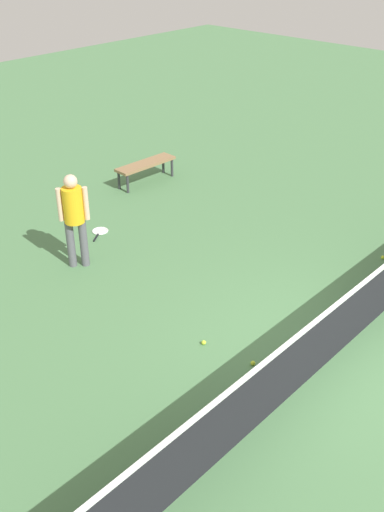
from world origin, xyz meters
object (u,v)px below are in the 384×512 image
Objects in this scene: tennis_ball_by_net at (204,342)px; tennis_ball_midcourt at (383,257)px; courtside_bench at (146,165)px; tennis_racket_near_player at (100,232)px; tennis_ball_near_player at (253,363)px; player_near_side at (74,213)px.

tennis_ball_by_net and tennis_ball_midcourt have the same top height.
courtside_bench is (0.48, -5.63, 0.38)m from tennis_ball_midcourt.
tennis_ball_near_player is (1.08, 4.57, 0.02)m from tennis_racket_near_player.
tennis_ball_midcourt is at bearing -179.21° from tennis_ball_near_player.
tennis_ball_near_player is 0.80m from tennis_ball_by_net.
tennis_ball_by_net is (0.16, 3.07, -0.98)m from player_near_side.
tennis_racket_near_player is at bearing -58.38° from tennis_ball_midcourt.
tennis_ball_by_net is at bearing -10.55° from tennis_ball_midcourt.
courtside_bench is at bearing -125.57° from tennis_ball_by_net.
tennis_ball_midcourt reaches higher than tennis_racket_near_player.
tennis_racket_near_player is at bearing 25.92° from courtside_bench.
courtside_bench reaches higher than tennis_ball_near_player.
tennis_ball_by_net is at bearing 86.94° from player_near_side.
player_near_side is at bearing -93.06° from tennis_ball_by_net.
tennis_racket_near_player is at bearing -103.24° from tennis_ball_near_player.
tennis_ball_midcourt is (-3.81, 3.82, -0.98)m from player_near_side.
tennis_ball_near_player is at bearing 0.79° from tennis_ball_midcourt.
tennis_ball_near_player reaches higher than tennis_racket_near_player.
courtside_bench is at bearing -151.41° from player_near_side.
tennis_ball_midcourt is 0.04× the size of courtside_bench.
tennis_ball_near_player and tennis_ball_midcourt have the same top height.
player_near_side reaches higher than courtside_bench.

